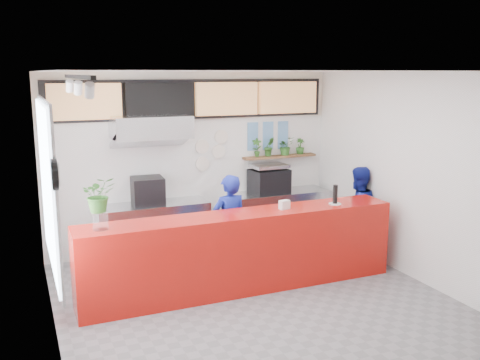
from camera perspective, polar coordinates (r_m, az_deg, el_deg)
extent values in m
plane|color=slate|center=(7.32, 1.46, -12.67)|extent=(5.00, 5.00, 0.00)
plane|color=silver|center=(6.68, 1.59, 11.53)|extent=(5.00, 5.00, 0.00)
plane|color=white|center=(9.14, -5.00, 2.01)|extent=(5.00, 0.00, 5.00)
plane|color=white|center=(6.26, -19.81, -3.00)|extent=(0.00, 5.00, 5.00)
plane|color=white|center=(8.18, 17.66, 0.41)|extent=(0.00, 5.00, 5.00)
cube|color=#AB130C|center=(7.46, 0.20, -7.66)|extent=(4.50, 0.60, 1.10)
cube|color=beige|center=(9.01, -5.10, 8.91)|extent=(5.00, 0.02, 0.80)
cube|color=#B2B5BA|center=(8.88, -9.21, -5.34)|extent=(1.80, 0.60, 0.90)
cube|color=black|center=(8.70, -9.82, -1.15)|extent=(0.52, 0.52, 0.44)
cube|color=#B2B5BA|center=(8.50, -9.49, 5.61)|extent=(1.20, 0.70, 0.35)
cube|color=#B2B5BA|center=(8.52, -9.45, 4.27)|extent=(1.20, 0.69, 0.31)
cube|color=#B2B5BA|center=(9.66, 4.18, -3.85)|extent=(1.80, 0.60, 0.90)
cube|color=black|center=(9.41, 3.12, -0.12)|extent=(0.69, 0.52, 0.41)
cube|color=#A2A5A9|center=(9.36, 3.13, 1.50)|extent=(0.63, 0.45, 0.06)
cube|color=brown|center=(9.66, 4.26, 2.52)|extent=(1.40, 0.18, 0.04)
cube|color=tan|center=(8.53, -16.22, 8.03)|extent=(1.10, 0.10, 0.55)
cube|color=black|center=(8.75, -8.59, 8.43)|extent=(1.10, 0.10, 0.55)
cube|color=tan|center=(9.11, -1.43, 8.66)|extent=(1.10, 0.10, 0.55)
cube|color=tan|center=(9.59, 5.11, 8.76)|extent=(1.10, 0.10, 0.55)
cube|color=black|center=(8.99, -5.03, 8.59)|extent=(4.80, 0.04, 0.65)
cube|color=silver|center=(6.51, -19.83, -0.66)|extent=(0.04, 2.20, 1.90)
cube|color=#B2B5BA|center=(6.51, -19.66, -0.65)|extent=(0.03, 2.30, 2.00)
cylinder|color=black|center=(5.27, -19.17, 0.55)|extent=(0.05, 0.30, 0.30)
cylinder|color=white|center=(5.27, -18.85, 0.57)|extent=(0.02, 0.26, 0.26)
cube|color=black|center=(6.12, -16.93, 10.50)|extent=(0.05, 2.40, 0.04)
cylinder|color=silver|center=(9.12, -4.07, 3.59)|extent=(0.24, 0.03, 0.24)
cylinder|color=silver|center=(9.23, -2.30, 3.08)|extent=(0.24, 0.03, 0.24)
cylinder|color=silver|center=(9.16, -4.04, 1.73)|extent=(0.24, 0.03, 0.24)
cylinder|color=silver|center=(9.22, -2.02, 4.64)|extent=(0.24, 0.03, 0.24)
cube|color=#598CBF|center=(9.45, 1.37, 5.41)|extent=(0.20, 0.02, 0.25)
cube|color=#598CBF|center=(9.57, 3.01, 5.48)|extent=(0.20, 0.02, 0.25)
cube|color=#598CBF|center=(9.71, 4.61, 5.54)|extent=(0.20, 0.02, 0.25)
cube|color=#598CBF|center=(9.48, 1.36, 3.91)|extent=(0.20, 0.02, 0.25)
cube|color=#598CBF|center=(9.60, 3.00, 4.00)|extent=(0.20, 0.02, 0.25)
cube|color=#598CBF|center=(9.74, 4.59, 4.08)|extent=(0.20, 0.02, 0.25)
imported|color=navy|center=(7.90, -1.16, -4.91)|extent=(0.59, 0.42, 1.53)
imported|color=navy|center=(9.02, 12.41, -3.27)|extent=(0.75, 0.60, 1.49)
imported|color=#2B5C20|center=(9.43, 1.80, 3.48)|extent=(0.21, 0.18, 0.33)
imported|color=#2B5C20|center=(9.53, 3.13, 3.58)|extent=(0.19, 0.16, 0.34)
imported|color=#2B5C20|center=(9.68, 4.87, 3.64)|extent=(0.34, 0.31, 0.33)
imported|color=#2B5C20|center=(9.83, 6.43, 3.60)|extent=(0.17, 0.15, 0.29)
cylinder|color=silver|center=(6.75, -14.68, -4.18)|extent=(0.24, 0.24, 0.23)
imported|color=#2B5C20|center=(6.67, -14.82, -1.50)|extent=(0.40, 0.35, 0.44)
cube|color=silver|center=(7.53, 4.76, -2.64)|extent=(0.16, 0.12, 0.13)
cylinder|color=silver|center=(7.91, 10.09, -2.51)|extent=(0.23, 0.23, 0.01)
cylinder|color=black|center=(7.88, 10.13, -1.50)|extent=(0.09, 0.09, 0.27)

